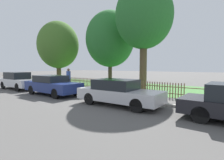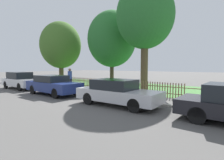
{
  "view_description": "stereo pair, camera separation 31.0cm",
  "coord_description": "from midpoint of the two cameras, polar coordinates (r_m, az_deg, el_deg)",
  "views": [
    {
      "loc": [
        9.51,
        -8.67,
        2.02
      ],
      "look_at": [
        2.58,
        0.9,
        1.1
      ],
      "focal_mm": 28.0,
      "sensor_mm": 36.0,
      "label": 1
    },
    {
      "loc": [
        9.75,
        -8.49,
        2.02
      ],
      "look_at": [
        2.58,
        0.9,
        1.1
      ],
      "focal_mm": 28.0,
      "sensor_mm": 36.0,
      "label": 2
    }
  ],
  "objects": [
    {
      "name": "tree_mid_park",
      "position": [
        15.6,
        11.3,
        19.76
      ],
      "size": [
        4.77,
        4.77,
        8.95
      ],
      "color": "brown",
      "rests_on": "ground"
    },
    {
      "name": "grass_strip",
      "position": [
        18.0,
        4.76,
        -2.0
      ],
      "size": [
        37.45,
        7.81,
        0.01
      ],
      "primitive_type": "cube",
      "color": "#477F3D",
      "rests_on": "ground"
    },
    {
      "name": "parked_car_black_saloon",
      "position": [
        13.14,
        -18.08,
        -1.45
      ],
      "size": [
        4.58,
        1.83,
        1.39
      ],
      "rotation": [
        0.0,
        0.0,
        -0.02
      ],
      "color": "navy",
      "rests_on": "ground"
    },
    {
      "name": "tree_nearest_kerb",
      "position": [
        22.32,
        -16.01,
        10.84
      ],
      "size": [
        4.85,
        4.85,
        7.38
      ],
      "color": "brown",
      "rests_on": "ground"
    },
    {
      "name": "pedestrian_near_fence",
      "position": [
        16.14,
        -13.05,
        0.86
      ],
      "size": [
        0.43,
        0.43,
        1.84
      ],
      "rotation": [
        0.0,
        0.0,
        1.74
      ],
      "color": "#2D3351",
      "rests_on": "ground"
    },
    {
      "name": "covered_motorcycle",
      "position": [
        11.58,
        4.51,
        -2.33
      ],
      "size": [
        1.95,
        0.93,
        1.06
      ],
      "rotation": [
        0.0,
        0.0,
        0.08
      ],
      "color": "black",
      "rests_on": "ground"
    },
    {
      "name": "ground_plane",
      "position": [
        13.06,
        -10.84,
        -4.53
      ],
      "size": [
        120.0,
        120.0,
        0.0
      ],
      "primitive_type": "plane",
      "color": "#565451"
    },
    {
      "name": "park_fence",
      "position": [
        14.83,
        -3.37,
        -1.47
      ],
      "size": [
        37.45,
        0.05,
        0.98
      ],
      "color": "olive",
      "rests_on": "ground"
    },
    {
      "name": "parked_car_silver_hatchback",
      "position": [
        17.67,
        -27.26,
        -0.12
      ],
      "size": [
        4.39,
        1.67,
        1.51
      ],
      "rotation": [
        0.0,
        0.0,
        -0.01
      ],
      "color": "silver",
      "rests_on": "ground"
    },
    {
      "name": "parked_car_navy_estate",
      "position": [
        9.06,
        2.59,
        -3.99
      ],
      "size": [
        4.49,
        1.73,
        1.35
      ],
      "rotation": [
        0.0,
        0.0,
        0.01
      ],
      "color": "#BCBCC1",
      "rests_on": "ground"
    },
    {
      "name": "tree_behind_motorcycle",
      "position": [
        19.41,
        0.41,
        13.18
      ],
      "size": [
        5.25,
        5.25,
        8.0
      ],
      "color": "#473828",
      "rests_on": "ground"
    },
    {
      "name": "kerb_stone",
      "position": [
        13.11,
        -10.52,
        -4.22
      ],
      "size": [
        37.45,
        0.2,
        0.12
      ],
      "primitive_type": "cube",
      "color": "#B2ADA3",
      "rests_on": "ground"
    }
  ]
}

